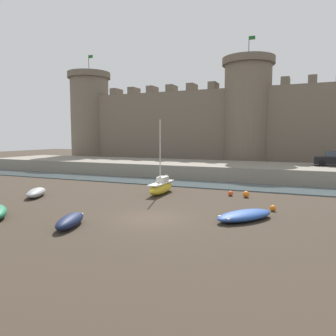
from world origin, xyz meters
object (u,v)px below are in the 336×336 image
(mooring_buoy_mid_mud, at_px, (246,194))
(car_quay_west, at_px, (335,159))
(mooring_buoy_off_centre, at_px, (230,193))
(rowboat_foreground_centre, at_px, (245,215))
(rowboat_midflat_right, at_px, (36,192))
(rowboat_midflat_left, at_px, (70,221))
(sailboat_foreground_right, at_px, (161,187))
(mooring_buoy_near_channel, at_px, (273,208))

(mooring_buoy_mid_mud, xyz_separation_m, car_quay_west, (7.02, 13.52, 2.11))
(mooring_buoy_off_centre, distance_m, car_quay_west, 15.85)
(rowboat_foreground_centre, distance_m, rowboat_midflat_right, 16.44)
(rowboat_midflat_right, height_order, rowboat_midflat_left, rowboat_midflat_right)
(sailboat_foreground_right, height_order, rowboat_midflat_left, sailboat_foreground_right)
(rowboat_foreground_centre, height_order, rowboat_midflat_right, rowboat_midflat_right)
(rowboat_midflat_right, distance_m, car_quay_west, 29.88)
(rowboat_foreground_centre, height_order, car_quay_west, car_quay_west)
(sailboat_foreground_right, height_order, car_quay_west, sailboat_foreground_right)
(sailboat_foreground_right, relative_size, rowboat_foreground_centre, 1.49)
(rowboat_foreground_centre, xyz_separation_m, mooring_buoy_near_channel, (1.26, 3.01, -0.11))
(mooring_buoy_near_channel, bearing_deg, rowboat_foreground_centre, -112.66)
(mooring_buoy_off_centre, xyz_separation_m, mooring_buoy_near_channel, (3.68, -4.26, -0.01))
(sailboat_foreground_right, height_order, mooring_buoy_near_channel, sailboat_foreground_right)
(rowboat_foreground_centre, distance_m, car_quay_west, 21.52)
(sailboat_foreground_right, xyz_separation_m, mooring_buoy_near_channel, (9.17, -2.91, -0.40))
(rowboat_midflat_right, height_order, mooring_buoy_mid_mud, rowboat_midflat_right)
(mooring_buoy_mid_mud, distance_m, car_quay_west, 15.37)
(rowboat_foreground_centre, bearing_deg, rowboat_midflat_left, -148.39)
(rowboat_midflat_right, xyz_separation_m, mooring_buoy_off_centre, (14.00, 6.48, -0.15))
(sailboat_foreground_right, distance_m, mooring_buoy_off_centre, 5.66)
(rowboat_foreground_centre, xyz_separation_m, car_quay_west, (5.85, 20.60, 2.06))
(rowboat_midflat_right, bearing_deg, car_quay_west, 41.65)
(mooring_buoy_off_centre, height_order, car_quay_west, car_quay_west)
(sailboat_foreground_right, relative_size, rowboat_midflat_left, 1.97)
(mooring_buoy_near_channel, distance_m, car_quay_west, 18.31)
(sailboat_foreground_right, bearing_deg, rowboat_midflat_right, -148.93)
(rowboat_foreground_centre, relative_size, rowboat_midflat_right, 1.19)
(sailboat_foreground_right, relative_size, car_quay_west, 1.49)
(sailboat_foreground_right, distance_m, rowboat_midflat_right, 9.94)
(sailboat_foreground_right, bearing_deg, mooring_buoy_near_channel, -17.61)
(mooring_buoy_off_centre, relative_size, car_quay_west, 0.10)
(rowboat_midflat_left, relative_size, mooring_buoy_mid_mud, 6.23)
(mooring_buoy_off_centre, bearing_deg, rowboat_midflat_right, -155.17)
(rowboat_foreground_centre, relative_size, mooring_buoy_mid_mud, 8.23)
(car_quay_west, bearing_deg, rowboat_foreground_centre, -105.86)
(rowboat_foreground_centre, bearing_deg, mooring_buoy_near_channel, 67.34)
(mooring_buoy_off_centre, bearing_deg, sailboat_foreground_right, -166.19)
(sailboat_foreground_right, relative_size, mooring_buoy_off_centre, 14.88)
(rowboat_foreground_centre, height_order, rowboat_midflat_left, rowboat_midflat_left)
(sailboat_foreground_right, xyz_separation_m, rowboat_foreground_centre, (7.91, -5.92, -0.29))
(mooring_buoy_off_centre, bearing_deg, rowboat_midflat_left, -115.11)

